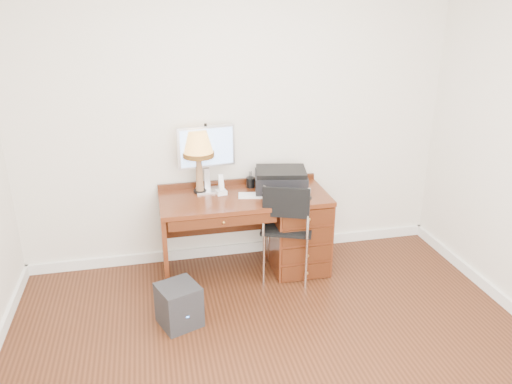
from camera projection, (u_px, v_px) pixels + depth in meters
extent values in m
plane|color=#35180C|center=(285.00, 370.00, 3.44)|extent=(4.00, 4.00, 0.00)
plane|color=silver|center=(236.00, 121.00, 4.54)|extent=(4.00, 0.00, 4.00)
cube|color=white|center=(238.00, 248.00, 5.00)|extent=(4.00, 0.03, 0.10)
cube|color=#5C2713|center=(244.00, 198.00, 4.44)|extent=(1.50, 0.65, 0.04)
cube|color=#5C2713|center=(297.00, 231.00, 4.68)|extent=(0.50, 0.61, 0.71)
cube|color=#5C2713|center=(164.00, 244.00, 4.43)|extent=(0.04, 0.61, 0.71)
cube|color=#481E0E|center=(214.00, 215.00, 4.76)|extent=(0.96, 0.03, 0.39)
cube|color=#481E0E|center=(223.00, 222.00, 4.14)|extent=(0.91, 0.03, 0.09)
sphere|color=#BF8C3F|center=(308.00, 247.00, 4.38)|extent=(0.03, 0.03, 0.03)
cube|color=silver|center=(209.00, 190.00, 4.55)|extent=(0.25, 0.20, 0.02)
cube|color=silver|center=(208.00, 178.00, 4.56)|extent=(0.06, 0.04, 0.19)
cube|color=silver|center=(207.00, 147.00, 4.43)|extent=(0.52, 0.11, 0.37)
cube|color=#4C8CF2|center=(207.00, 147.00, 4.41)|extent=(0.47, 0.07, 0.33)
cube|color=white|center=(263.00, 195.00, 4.43)|extent=(0.44, 0.20, 0.02)
cylinder|color=black|center=(299.00, 197.00, 4.40)|extent=(0.22, 0.22, 0.01)
ellipsoid|color=white|center=(299.00, 195.00, 4.39)|extent=(0.10, 0.06, 0.04)
cube|color=black|center=(281.00, 182.00, 4.53)|extent=(0.52, 0.44, 0.16)
cube|color=black|center=(281.00, 171.00, 4.49)|extent=(0.50, 0.42, 0.04)
cylinder|color=black|center=(200.00, 191.00, 4.52)|extent=(0.12, 0.12, 0.02)
cone|color=olive|center=(199.00, 172.00, 4.45)|extent=(0.07, 0.07, 0.34)
cone|color=#F3AA4C|center=(198.00, 143.00, 4.35)|extent=(0.27, 0.27, 0.21)
cylinder|color=#593814|center=(198.00, 154.00, 4.39)|extent=(0.28, 0.28, 0.04)
cube|color=white|center=(221.00, 192.00, 4.47)|extent=(0.10, 0.10, 0.04)
cube|color=white|center=(221.00, 183.00, 4.44)|extent=(0.05, 0.07, 0.15)
cylinder|color=black|center=(250.00, 182.00, 4.63)|extent=(0.08, 0.08, 0.10)
cube|color=black|center=(288.00, 226.00, 4.46)|extent=(0.57, 0.57, 0.03)
cube|color=black|center=(295.00, 203.00, 4.15)|extent=(0.38, 0.17, 0.26)
cylinder|color=silver|center=(262.00, 243.00, 4.68)|extent=(0.02, 0.02, 0.50)
cylinder|color=silver|center=(301.00, 239.00, 4.75)|extent=(0.02, 0.02, 0.50)
cylinder|color=silver|center=(272.00, 262.00, 4.34)|extent=(0.02, 0.02, 0.50)
cylinder|color=silver|center=(313.00, 258.00, 4.41)|extent=(0.02, 0.02, 0.50)
cylinder|color=silver|center=(273.00, 214.00, 4.15)|extent=(0.02, 0.02, 0.44)
cylinder|color=silver|center=(316.00, 210.00, 4.22)|extent=(0.02, 0.02, 0.44)
cube|color=black|center=(179.00, 305.00, 3.87)|extent=(0.38, 0.38, 0.34)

